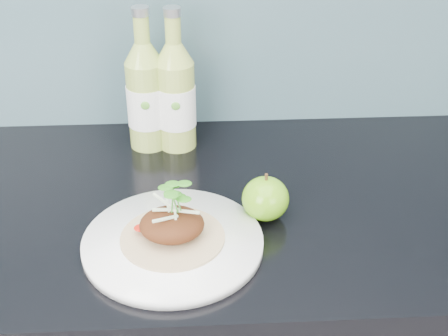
# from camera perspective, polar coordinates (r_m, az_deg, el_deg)

# --- Properties ---
(dinner_plate) EXTENTS (0.35, 0.35, 0.02)m
(dinner_plate) POSITION_cam_1_polar(r_m,az_deg,el_deg) (0.94, -4.69, -6.83)
(dinner_plate) COLOR white
(dinner_plate) RESTS_ON kitchen_counter
(pork_taco) EXTENTS (0.16, 0.16, 0.10)m
(pork_taco) POSITION_cam_1_polar(r_m,az_deg,el_deg) (0.92, -4.79, -5.03)
(pork_taco) COLOR tan
(pork_taco) RESTS_ON dinner_plate
(green_apple) EXTENTS (0.08, 0.08, 0.08)m
(green_apple) POSITION_cam_1_polar(r_m,az_deg,el_deg) (0.99, 3.81, -2.81)
(green_apple) COLOR #629310
(green_apple) RESTS_ON kitchen_counter
(cider_bottle_left) EXTENTS (0.10, 0.10, 0.27)m
(cider_bottle_left) POSITION_cam_1_polar(r_m,az_deg,el_deg) (1.17, -7.13, 6.56)
(cider_bottle_left) COLOR #96AF48
(cider_bottle_left) RESTS_ON kitchen_counter
(cider_bottle_right) EXTENTS (0.09, 0.09, 0.27)m
(cider_bottle_right) POSITION_cam_1_polar(r_m,az_deg,el_deg) (1.17, -4.43, 6.54)
(cider_bottle_right) COLOR #9BAF49
(cider_bottle_right) RESTS_ON kitchen_counter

